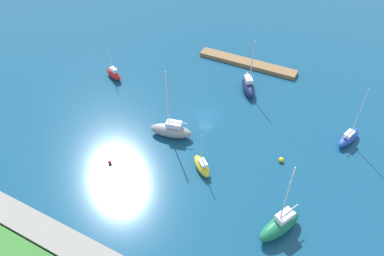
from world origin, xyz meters
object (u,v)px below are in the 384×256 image
mooring_buoy_red (110,162)px  sailboat_yellow_far_south (202,166)px  mooring_buoy_yellow (281,160)px  sailboat_blue_center_basin (349,137)px  sailboat_green_near_pier (280,225)px  sailboat_navy_east_end (248,86)px  pier_dock (247,63)px  sailboat_red_lone_south (114,74)px  sailboat_gray_far_north (171,130)px

mooring_buoy_red → sailboat_yellow_far_south: bearing=-157.8°
mooring_buoy_red → mooring_buoy_yellow: mooring_buoy_yellow is taller
sailboat_yellow_far_south → sailboat_blue_center_basin: 24.84m
mooring_buoy_red → sailboat_green_near_pier: bearing=-178.9°
mooring_buoy_yellow → sailboat_navy_east_end: bearing=-53.6°
sailboat_green_near_pier → mooring_buoy_yellow: sailboat_green_near_pier is taller
pier_dock → sailboat_red_lone_south: (22.35, 17.23, 0.58)m
pier_dock → sailboat_red_lone_south: bearing=37.6°
sailboat_gray_far_north → mooring_buoy_yellow: size_ratio=15.43×
mooring_buoy_red → pier_dock: bearing=-103.4°
sailboat_green_near_pier → pier_dock: bearing=-126.6°
sailboat_blue_center_basin → sailboat_gray_far_north: 29.04m
pier_dock → sailboat_yellow_far_south: 31.61m
sailboat_blue_center_basin → sailboat_red_lone_south: bearing=112.8°
sailboat_yellow_far_south → sailboat_red_lone_south: bearing=12.3°
sailboat_yellow_far_south → sailboat_green_near_pier: bearing=-160.0°
sailboat_yellow_far_south → sailboat_gray_far_north: 9.01m
sailboat_gray_far_north → sailboat_yellow_far_south: bearing=137.0°
sailboat_green_near_pier → sailboat_red_lone_south: bearing=-88.1°
sailboat_red_lone_south → mooring_buoy_yellow: bearing=-169.1°
sailboat_blue_center_basin → sailboat_navy_east_end: size_ratio=0.94×
sailboat_red_lone_south → sailboat_navy_east_end: size_ratio=0.63×
pier_dock → sailboat_red_lone_south: size_ratio=3.03×
sailboat_yellow_far_south → mooring_buoy_red: sailboat_yellow_far_south is taller
sailboat_yellow_far_south → sailboat_green_near_pier: (-13.37, 4.88, 0.50)m
sailboat_green_near_pier → sailboat_blue_center_basin: bearing=-166.6°
mooring_buoy_yellow → sailboat_yellow_far_south: bearing=35.0°
sailboat_gray_far_north → mooring_buoy_yellow: 18.24m
sailboat_yellow_far_south → sailboat_gray_far_north: bearing=10.4°
sailboat_blue_center_basin → sailboat_gray_far_north: sailboat_gray_far_north is taller
sailboat_green_near_pier → mooring_buoy_yellow: 12.46m
pier_dock → sailboat_yellow_far_south: (-4.43, 31.29, 0.48)m
sailboat_blue_center_basin → mooring_buoy_red: 38.56m
pier_dock → sailboat_yellow_far_south: size_ratio=3.01×
sailboat_red_lone_south → sailboat_blue_center_basin: size_ratio=0.67×
sailboat_gray_far_north → pier_dock: bearing=-110.6°
sailboat_navy_east_end → mooring_buoy_red: 30.13m
sailboat_red_lone_south → sailboat_green_near_pier: sailboat_green_near_pier is taller
sailboat_red_lone_south → sailboat_gray_far_north: sailboat_gray_far_north is taller
pier_dock → sailboat_navy_east_end: 9.90m
pier_dock → sailboat_red_lone_south: 28.23m
mooring_buoy_red → mooring_buoy_yellow: 26.50m
sailboat_green_near_pier → mooring_buoy_red: sailboat_green_near_pier is taller
sailboat_yellow_far_south → sailboat_navy_east_end: sailboat_navy_east_end is taller
sailboat_yellow_far_south → sailboat_blue_center_basin: size_ratio=0.67×
sailboat_red_lone_south → sailboat_yellow_far_south: size_ratio=0.99×
sailboat_red_lone_south → mooring_buoy_yellow: size_ratio=8.64×
sailboat_blue_center_basin → mooring_buoy_red: bearing=144.3°
pier_dock → sailboat_red_lone_south: sailboat_red_lone_south is taller
sailboat_green_near_pier → mooring_buoy_red: (26.54, 0.50, -1.09)m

